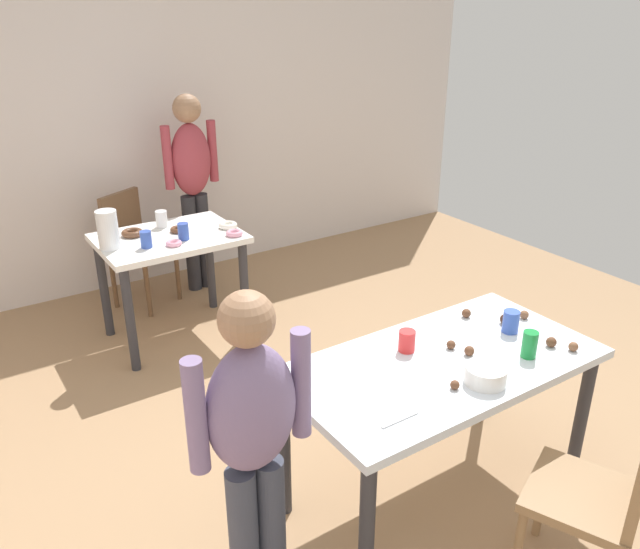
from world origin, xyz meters
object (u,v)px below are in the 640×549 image
(dining_table_near, at_px, (442,378))
(mixing_bowl, at_px, (486,375))
(dining_table_far, at_px, (170,254))
(chair_near_table, at_px, (607,491))
(pitcher_far, at_px, (108,230))
(person_girl_near, at_px, (253,440))
(person_adult_far, at_px, (192,176))
(soda_can, at_px, (530,344))
(chair_far_table, at_px, (134,242))

(dining_table_near, bearing_deg, mixing_bowl, -86.31)
(dining_table_far, bearing_deg, mixing_bowl, -79.84)
(chair_near_table, height_order, mixing_bowl, chair_near_table)
(pitcher_far, bearing_deg, dining_table_near, -69.45)
(person_girl_near, height_order, person_adult_far, person_adult_far)
(soda_can, bearing_deg, chair_far_table, 104.25)
(mixing_bowl, bearing_deg, pitcher_far, 109.07)
(dining_table_far, xyz_separation_m, chair_near_table, (0.57, -2.90, -0.12))
(chair_near_table, height_order, soda_can, soda_can)
(dining_table_far, height_order, person_adult_far, person_adult_far)
(dining_table_far, relative_size, pitcher_far, 3.72)
(person_adult_far, bearing_deg, mixing_bowl, -90.83)
(person_adult_far, bearing_deg, chair_near_table, -88.40)
(chair_far_table, bearing_deg, soda_can, -75.75)
(pitcher_far, bearing_deg, chair_near_table, -71.50)
(person_adult_far, distance_m, mixing_bowl, 3.07)
(dining_table_far, relative_size, mixing_bowl, 5.40)
(soda_can, height_order, pitcher_far, pitcher_far)
(dining_table_near, bearing_deg, person_adult_far, 88.82)
(chair_near_table, height_order, person_girl_near, person_girl_near)
(dining_table_near, bearing_deg, chair_far_table, 98.90)
(dining_table_near, xyz_separation_m, dining_table_far, (-0.41, 2.17, -0.03))
(dining_table_near, bearing_deg, pitcher_far, 110.55)
(chair_near_table, relative_size, pitcher_far, 3.52)
(chair_far_table, xyz_separation_m, person_adult_far, (0.51, -0.01, 0.44))
(person_girl_near, distance_m, soda_can, 1.31)
(chair_near_table, bearing_deg, person_girl_near, 150.38)
(chair_near_table, distance_m, soda_can, 0.65)
(dining_table_near, height_order, chair_near_table, chair_near_table)
(person_girl_near, bearing_deg, soda_can, -4.33)
(chair_near_table, relative_size, chair_far_table, 1.00)
(chair_near_table, distance_m, pitcher_far, 3.06)
(soda_can, distance_m, pitcher_far, 2.59)
(dining_table_near, height_order, chair_far_table, chair_far_table)
(person_girl_near, xyz_separation_m, person_adult_far, (1.04, 2.93, 0.13))
(chair_far_table, relative_size, soda_can, 7.13)
(chair_near_table, height_order, pitcher_far, pitcher_far)
(dining_table_near, relative_size, chair_near_table, 1.61)
(chair_near_table, distance_m, person_adult_far, 3.61)
(mixing_bowl, xyz_separation_m, soda_can, (0.31, 0.04, 0.02))
(person_adult_far, bearing_deg, dining_table_far, -124.97)
(soda_can, bearing_deg, mixing_bowl, -172.94)
(dining_table_near, relative_size, person_girl_near, 1.03)
(dining_table_near, relative_size, dining_table_far, 1.52)
(mixing_bowl, xyz_separation_m, pitcher_far, (-0.82, 2.37, 0.09))
(dining_table_near, relative_size, chair_far_table, 1.61)
(dining_table_far, relative_size, soda_can, 7.52)
(chair_far_table, distance_m, soda_can, 3.15)
(dining_table_far, bearing_deg, dining_table_near, -79.19)
(chair_far_table, xyz_separation_m, pitcher_far, (-0.36, -0.71, 0.38))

